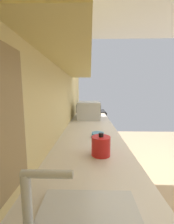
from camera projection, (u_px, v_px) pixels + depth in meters
wall_back at (60, 94)px, 1.65m from camera, size 3.93×0.12×2.64m
counter_run at (90, 178)px, 1.44m from camera, size 3.16×0.62×0.91m
upper_cabinets at (74, 30)px, 1.25m from camera, size 1.86×0.31×0.64m
oven_range at (91, 130)px, 3.29m from camera, size 0.58×0.66×1.09m
microwave at (89, 110)px, 2.35m from camera, size 0.52×0.37×0.28m
bowl at (98, 135)px, 1.36m from camera, size 0.12×0.12×0.04m
kettle at (101, 146)px, 0.96m from camera, size 0.18×0.13×0.16m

